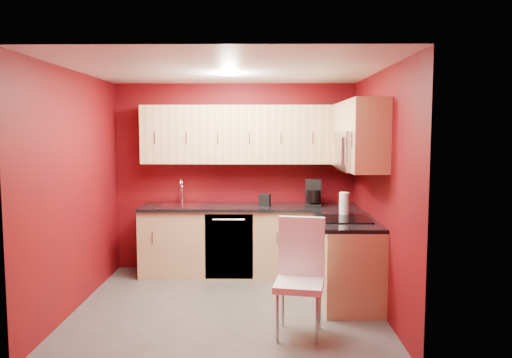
{
  "coord_description": "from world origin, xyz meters",
  "views": [
    {
      "loc": [
        0.36,
        -5.19,
        1.87
      ],
      "look_at": [
        0.29,
        0.55,
        1.32
      ],
      "focal_mm": 35.0,
      "sensor_mm": 36.0,
      "label": 1
    }
  ],
  "objects_px": {
    "napkin_holder": "(265,200)",
    "dining_chair": "(299,278)",
    "sink": "(180,203)",
    "paper_towel": "(344,204)",
    "microwave": "(358,151)",
    "coffee_maker": "(313,193)"
  },
  "relations": [
    {
      "from": "coffee_maker",
      "to": "dining_chair",
      "type": "bearing_deg",
      "value": -93.65
    },
    {
      "from": "sink",
      "to": "paper_towel",
      "type": "distance_m",
      "value": 2.13
    },
    {
      "from": "dining_chair",
      "to": "napkin_holder",
      "type": "bearing_deg",
      "value": 109.02
    },
    {
      "from": "coffee_maker",
      "to": "paper_towel",
      "type": "xyz_separation_m",
      "value": [
        0.29,
        -0.67,
        -0.04
      ]
    },
    {
      "from": "microwave",
      "to": "paper_towel",
      "type": "distance_m",
      "value": 0.68
    },
    {
      "from": "napkin_holder",
      "to": "sink",
      "type": "bearing_deg",
      "value": -179.99
    },
    {
      "from": "microwave",
      "to": "sink",
      "type": "bearing_deg",
      "value": 154.4
    },
    {
      "from": "paper_towel",
      "to": "dining_chair",
      "type": "bearing_deg",
      "value": -116.26
    },
    {
      "from": "sink",
      "to": "dining_chair",
      "type": "relative_size",
      "value": 0.49
    },
    {
      "from": "sink",
      "to": "coffee_maker",
      "type": "height_order",
      "value": "sink"
    },
    {
      "from": "coffee_maker",
      "to": "napkin_holder",
      "type": "distance_m",
      "value": 0.63
    },
    {
      "from": "sink",
      "to": "coffee_maker",
      "type": "distance_m",
      "value": 1.72
    },
    {
      "from": "napkin_holder",
      "to": "dining_chair",
      "type": "height_order",
      "value": "dining_chair"
    },
    {
      "from": "napkin_holder",
      "to": "microwave",
      "type": "bearing_deg",
      "value": -45.2
    },
    {
      "from": "microwave",
      "to": "paper_towel",
      "type": "xyz_separation_m",
      "value": [
        -0.09,
        0.27,
        -0.62
      ]
    },
    {
      "from": "napkin_holder",
      "to": "dining_chair",
      "type": "xyz_separation_m",
      "value": [
        0.3,
        -1.95,
        -0.45
      ]
    },
    {
      "from": "microwave",
      "to": "napkin_holder",
      "type": "xyz_separation_m",
      "value": [
        -1.0,
        1.0,
        -0.68
      ]
    },
    {
      "from": "paper_towel",
      "to": "dining_chair",
      "type": "distance_m",
      "value": 1.45
    },
    {
      "from": "sink",
      "to": "dining_chair",
      "type": "xyz_separation_m",
      "value": [
        1.4,
        -1.95,
        -0.41
      ]
    },
    {
      "from": "coffee_maker",
      "to": "paper_towel",
      "type": "height_order",
      "value": "coffee_maker"
    },
    {
      "from": "sink",
      "to": "paper_towel",
      "type": "relative_size",
      "value": 1.98
    },
    {
      "from": "sink",
      "to": "coffee_maker",
      "type": "relative_size",
      "value": 1.54
    }
  ]
}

